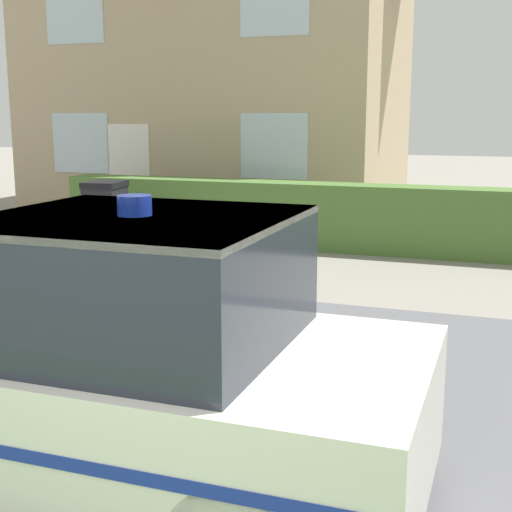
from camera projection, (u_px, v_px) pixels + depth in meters
The scene contains 5 objects.
road_strip at pixel (278, 404), 5.77m from camera, with size 28.00×6.37×0.01m, color #5B5B60.
garden_hedge at pixel (363, 218), 12.10m from camera, with size 11.20×0.69×1.14m, color #4C7233.
police_car at pixel (106, 367), 4.36m from camera, with size 4.07×1.84×1.85m.
house_left at pixel (225, 26), 17.10m from camera, with size 8.56×6.16×8.57m.
wheelie_bin at pixel (106, 216), 12.09m from camera, with size 0.66×0.77×1.20m.
Camera 1 is at (1.68, -1.35, 2.32)m, focal length 50.00 mm.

